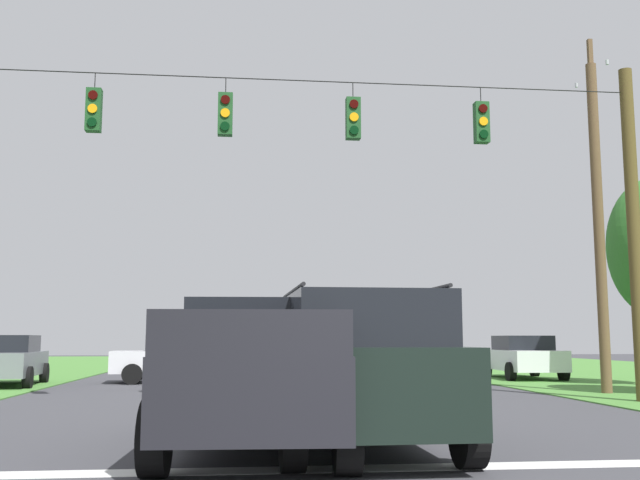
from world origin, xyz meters
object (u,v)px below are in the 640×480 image
suv_black (356,366)px  distant_car_oncoming (6,360)px  pickup_truck (257,373)px  overhead_signal_span (300,205)px  distant_car_far_parked (179,358)px  utility_pole_mid_right (598,217)px  distant_car_crossing_white (523,356)px

suv_black → distant_car_oncoming: bearing=121.9°
pickup_truck → distant_car_oncoming: 15.25m
overhead_signal_span → pickup_truck: overhead_signal_span is taller
distant_car_far_parked → utility_pole_mid_right: 13.59m
utility_pole_mid_right → distant_car_far_parked: bearing=150.6°
overhead_signal_span → distant_car_far_parked: (-3.22, 8.92, -3.54)m
distant_car_far_parked → distant_car_crossing_white: bearing=3.2°
overhead_signal_span → suv_black: (0.24, -6.20, -3.27)m
overhead_signal_span → distant_car_oncoming: bearing=138.0°
distant_car_crossing_white → distant_car_far_parked: size_ratio=1.00×
overhead_signal_span → suv_black: size_ratio=3.23×
distant_car_oncoming → suv_black: bearing=-58.1°
suv_black → distant_car_crossing_white: (8.46, 15.78, -0.27)m
overhead_signal_span → distant_car_oncoming: 11.63m
pickup_truck → distant_car_oncoming: (-7.19, 13.45, -0.18)m
distant_car_crossing_white → suv_black: bearing=-118.2°
pickup_truck → utility_pole_mid_right: utility_pole_mid_right is taller
distant_car_oncoming → distant_car_crossing_white: bearing=7.3°
pickup_truck → distant_car_oncoming: bearing=118.1°
pickup_truck → suv_black: 1.31m
pickup_truck → utility_pole_mid_right: (9.20, 8.57, 3.64)m
pickup_truck → distant_car_oncoming: size_ratio=1.24×
overhead_signal_span → distant_car_crossing_white: bearing=47.8°
distant_car_crossing_white → distant_car_oncoming: bearing=-172.7°
distant_car_far_parked → distant_car_oncoming: bearing=-163.3°
overhead_signal_span → distant_car_crossing_white: 13.42m
overhead_signal_span → pickup_truck: 7.00m
overhead_signal_span → pickup_truck: (-1.05, -6.05, -3.36)m
distant_car_far_parked → pickup_truck: bearing=-81.8°
pickup_truck → utility_pole_mid_right: 13.09m
distant_car_crossing_white → distant_car_far_parked: bearing=-176.8°
overhead_signal_span → suv_black: 7.01m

